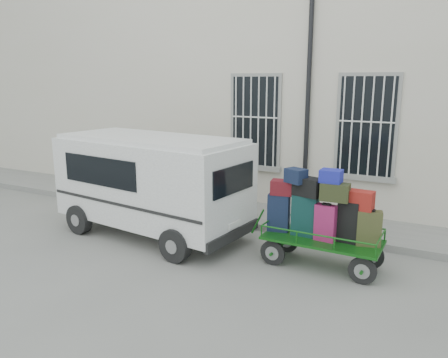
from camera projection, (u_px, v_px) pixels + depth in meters
ground at (213, 248)px, 8.69m from camera, size 80.00×80.00×0.00m
building at (302, 89)px, 12.80m from camera, size 24.00×5.15×6.00m
sidewalk at (256, 215)px, 10.58m from camera, size 24.00×1.70×0.15m
luggage_cart at (320, 217)px, 7.66m from camera, size 2.42×0.98×1.78m
van at (151, 179)px, 9.20m from camera, size 4.41×2.33×2.13m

